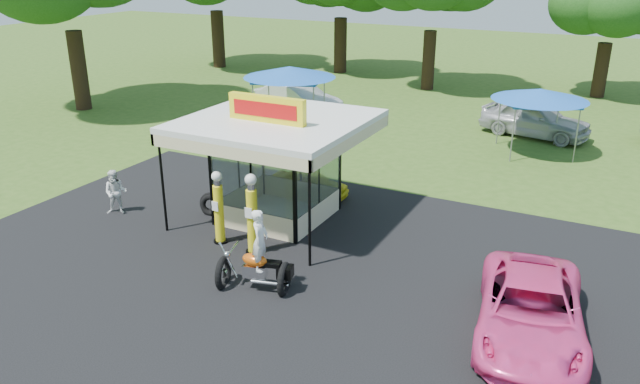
% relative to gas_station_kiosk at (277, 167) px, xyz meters
% --- Properties ---
extents(ground, '(120.00, 120.00, 0.00)m').
position_rel_gas_station_kiosk_xyz_m(ground, '(2.00, -4.99, -1.78)').
color(ground, '#34541A').
rests_on(ground, ground).
extents(asphalt_apron, '(20.00, 14.00, 0.04)m').
position_rel_gas_station_kiosk_xyz_m(asphalt_apron, '(2.00, -2.99, -1.76)').
color(asphalt_apron, black).
rests_on(asphalt_apron, ground).
extents(gas_station_kiosk, '(5.40, 5.40, 4.18)m').
position_rel_gas_station_kiosk_xyz_m(gas_station_kiosk, '(0.00, 0.00, 0.00)').
color(gas_station_kiosk, white).
rests_on(gas_station_kiosk, ground).
extents(gas_pump_left, '(0.43, 0.43, 2.30)m').
position_rel_gas_station_kiosk_xyz_m(gas_pump_left, '(-0.56, -2.45, -0.68)').
color(gas_pump_left, black).
rests_on(gas_pump_left, ground).
extents(gas_pump_right, '(0.46, 0.46, 2.47)m').
position_rel_gas_station_kiosk_xyz_m(gas_pump_right, '(0.71, -2.59, -0.60)').
color(gas_pump_right, black).
rests_on(gas_pump_right, ground).
extents(motorcycle, '(2.07, 1.38, 2.35)m').
position_rel_gas_station_kiosk_xyz_m(motorcycle, '(1.97, -4.26, -0.87)').
color(motorcycle, black).
rests_on(motorcycle, ground).
extents(spare_tires, '(0.90, 0.61, 0.75)m').
position_rel_gas_station_kiosk_xyz_m(spare_tires, '(-2.16, -0.80, -1.42)').
color(spare_tires, black).
rests_on(spare_tires, ground).
extents(kiosk_car, '(2.82, 1.13, 0.96)m').
position_rel_gas_station_kiosk_xyz_m(kiosk_car, '(-0.00, 2.21, -1.30)').
color(kiosk_car, yellow).
rests_on(kiosk_car, ground).
extents(pink_sedan, '(3.14, 5.32, 1.39)m').
position_rel_gas_station_kiosk_xyz_m(pink_sedan, '(8.58, -3.24, -1.09)').
color(pink_sedan, '#FF459A').
rests_on(pink_sedan, ground).
extents(spectator_west, '(0.94, 0.89, 1.54)m').
position_rel_gas_station_kiosk_xyz_m(spectator_west, '(-4.95, -2.19, -1.01)').
color(spectator_west, white).
rests_on(spectator_west, ground).
extents(bg_car_a, '(5.33, 2.85, 1.67)m').
position_rel_gas_station_kiosk_xyz_m(bg_car_a, '(-6.17, 12.42, -0.95)').
color(bg_car_a, white).
rests_on(bg_car_a, ground).
extents(bg_car_c, '(5.33, 3.03, 1.71)m').
position_rel_gas_station_kiosk_xyz_m(bg_car_c, '(5.79, 13.87, -0.93)').
color(bg_car_c, '#B7B5BA').
rests_on(bg_car_c, ground).
extents(tent_west, '(4.44, 4.44, 3.10)m').
position_rel_gas_station_kiosk_xyz_m(tent_west, '(-5.08, 9.64, 1.02)').
color(tent_west, gray).
rests_on(tent_west, ground).
extents(tent_east, '(4.03, 4.03, 2.82)m').
position_rel_gas_station_kiosk_xyz_m(tent_east, '(6.22, 11.23, 0.77)').
color(tent_east, gray).
rests_on(tent_east, ground).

